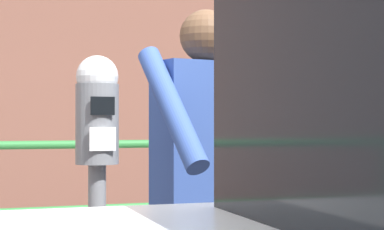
% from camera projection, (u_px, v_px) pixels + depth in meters
% --- Properties ---
extents(parking_meter, '(0.17, 0.18, 1.47)m').
position_uv_depth(parking_meter, '(97.00, 160.00, 2.65)').
color(parking_meter, slate).
rests_on(parking_meter, sidewalk_curb).
extents(pedestrian_at_meter, '(0.62, 0.61, 1.69)m').
position_uv_depth(pedestrian_at_meter, '(207.00, 179.00, 2.89)').
color(pedestrian_at_meter, slate).
rests_on(pedestrian_at_meter, sidewalk_curb).
extents(background_railing, '(24.06, 0.06, 1.08)m').
position_uv_depth(background_railing, '(71.00, 183.00, 4.95)').
color(background_railing, '#2D7A38').
rests_on(background_railing, sidewalk_curb).
extents(backdrop_wall, '(32.00, 0.50, 3.55)m').
position_uv_depth(backdrop_wall, '(34.00, 84.00, 7.37)').
color(backdrop_wall, brown).
rests_on(backdrop_wall, ground).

